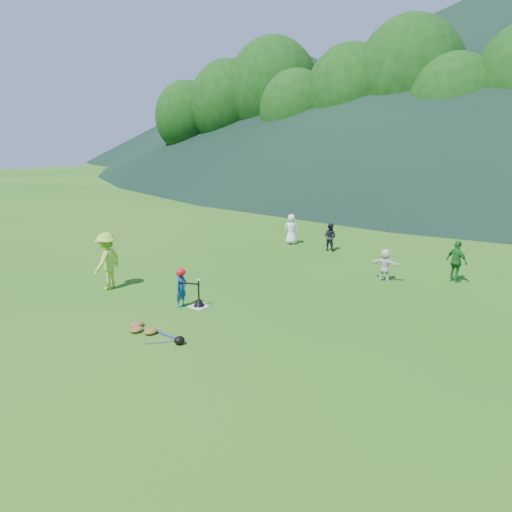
# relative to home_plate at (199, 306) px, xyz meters

# --- Properties ---
(ground) EXTENTS (120.00, 120.00, 0.00)m
(ground) POSITION_rel_home_plate_xyz_m (0.00, 0.00, -0.01)
(ground) COLOR #1B5F15
(ground) RESTS_ON ground
(home_plate) EXTENTS (0.45, 0.45, 0.02)m
(home_plate) POSITION_rel_home_plate_xyz_m (0.00, 0.00, 0.00)
(home_plate) COLOR silver
(home_plate) RESTS_ON ground
(baseball) EXTENTS (0.08, 0.08, 0.08)m
(baseball) POSITION_rel_home_plate_xyz_m (0.00, 0.00, 0.73)
(baseball) COLOR white
(baseball) RESTS_ON batting_tee
(batter_child) EXTENTS (0.28, 0.39, 1.02)m
(batter_child) POSITION_rel_home_plate_xyz_m (-0.36, -0.28, 0.50)
(batter_child) COLOR navy
(batter_child) RESTS_ON ground
(adult_coach) EXTENTS (0.93, 1.22, 1.68)m
(adult_coach) POSITION_rel_home_plate_xyz_m (-3.28, -0.40, 0.83)
(adult_coach) COLOR #AFDA40
(adult_coach) RESTS_ON ground
(fielder_a) EXTENTS (0.73, 0.65, 1.26)m
(fielder_a) POSITION_rel_home_plate_xyz_m (-2.38, 8.09, 0.62)
(fielder_a) COLOR white
(fielder_a) RESTS_ON ground
(fielder_b) EXTENTS (0.55, 0.43, 1.09)m
(fielder_b) POSITION_rel_home_plate_xyz_m (-0.51, 7.98, 0.54)
(fielder_b) COLOR black
(fielder_b) RESTS_ON ground
(fielder_c) EXTENTS (0.82, 0.61, 1.29)m
(fielder_c) POSITION_rel_home_plate_xyz_m (4.71, 6.50, 0.64)
(fielder_c) COLOR #206A25
(fielder_c) RESTS_ON ground
(fielder_d) EXTENTS (0.96, 0.32, 1.03)m
(fielder_d) POSITION_rel_home_plate_xyz_m (2.94, 5.24, 0.50)
(fielder_d) COLOR white
(fielder_d) RESTS_ON ground
(batting_tee) EXTENTS (0.30, 0.30, 0.68)m
(batting_tee) POSITION_rel_home_plate_xyz_m (0.00, 0.00, 0.12)
(batting_tee) COLOR black
(batting_tee) RESTS_ON home_plate
(batter_gear) EXTENTS (0.73, 0.26, 0.38)m
(batter_gear) POSITION_rel_home_plate_xyz_m (-0.34, -0.28, 0.91)
(batter_gear) COLOR red
(batter_gear) RESTS_ON ground
(equipment_pile) EXTENTS (1.80, 0.78, 0.19)m
(equipment_pile) POSITION_rel_home_plate_xyz_m (0.41, -2.05, 0.06)
(equipment_pile) COLOR olive
(equipment_pile) RESTS_ON ground
(outfield_fence) EXTENTS (70.07, 0.08, 1.33)m
(outfield_fence) POSITION_rel_home_plate_xyz_m (0.00, 28.00, 0.69)
(outfield_fence) COLOR gray
(outfield_fence) RESTS_ON ground
(tree_line) EXTENTS (70.04, 11.40, 14.82)m
(tree_line) POSITION_rel_home_plate_xyz_m (0.20, 33.83, 8.20)
(tree_line) COLOR #382314
(tree_line) RESTS_ON ground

